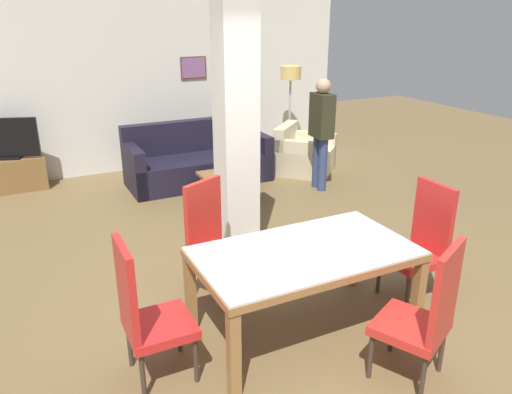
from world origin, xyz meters
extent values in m
plane|color=brown|center=(0.00, 0.00, 0.00)|extent=(18.00, 18.00, 0.00)
cube|color=silver|center=(0.00, 5.11, 1.35)|extent=(7.20, 0.06, 2.70)
cube|color=brown|center=(0.93, 5.07, 1.60)|extent=(0.44, 0.02, 0.36)
cube|color=#8C598C|center=(0.93, 5.06, 1.60)|extent=(0.40, 0.01, 0.32)
cube|color=silver|center=(0.13, 1.57, 1.35)|extent=(0.38, 0.35, 2.70)
cube|color=olive|center=(0.00, -0.45, 0.70)|extent=(1.73, 0.06, 0.06)
cube|color=olive|center=(0.00, 0.45, 0.70)|extent=(1.73, 0.06, 0.06)
cube|color=olive|center=(-0.83, 0.00, 0.70)|extent=(0.06, 0.85, 0.06)
cube|color=olive|center=(0.83, 0.00, 0.70)|extent=(0.06, 0.85, 0.06)
cube|color=silver|center=(0.00, 0.00, 0.74)|extent=(1.71, 0.95, 0.01)
cube|color=olive|center=(-0.81, -0.43, 0.34)|extent=(0.08, 0.08, 0.67)
cube|color=olive|center=(0.81, -0.43, 0.34)|extent=(0.08, 0.08, 0.67)
cube|color=olive|center=(-0.81, 0.43, 0.34)|extent=(0.08, 0.08, 0.67)
cube|color=olive|center=(0.81, 0.43, 0.34)|extent=(0.08, 0.08, 0.67)
cube|color=red|center=(0.39, -0.79, 0.41)|extent=(0.62, 0.62, 0.07)
cube|color=red|center=(0.48, -0.98, 0.76)|extent=(0.41, 0.24, 0.65)
cylinder|color=#3D2E25|center=(0.13, -0.71, 0.19)|extent=(0.04, 0.04, 0.37)
cylinder|color=#3D2E25|center=(0.48, -0.54, 0.19)|extent=(0.04, 0.04, 0.37)
cylinder|color=#3D2E25|center=(0.30, -1.05, 0.19)|extent=(0.04, 0.04, 0.37)
cylinder|color=#3D2E25|center=(0.64, -0.88, 0.19)|extent=(0.04, 0.04, 0.37)
cube|color=red|center=(1.14, 0.00, 0.41)|extent=(0.46, 0.46, 0.07)
cube|color=red|center=(1.34, 0.00, 0.76)|extent=(0.05, 0.44, 0.65)
cylinder|color=#3D2E25|center=(0.95, -0.19, 0.19)|extent=(0.04, 0.04, 0.37)
cylinder|color=#3D2E25|center=(0.95, 0.19, 0.19)|extent=(0.04, 0.04, 0.37)
cylinder|color=#3D2E25|center=(1.33, -0.19, 0.19)|extent=(0.04, 0.04, 0.37)
cylinder|color=#3D2E25|center=(1.33, 0.19, 0.19)|extent=(0.04, 0.04, 0.37)
cube|color=red|center=(-1.19, 0.00, 0.41)|extent=(0.46, 0.46, 0.07)
cube|color=red|center=(-1.39, 0.00, 0.76)|extent=(0.05, 0.44, 0.65)
cylinder|color=#3D2E25|center=(-1.00, 0.19, 0.19)|extent=(0.04, 0.04, 0.37)
cylinder|color=#3D2E25|center=(-1.00, -0.19, 0.19)|extent=(0.04, 0.04, 0.37)
cylinder|color=#3D2E25|center=(-1.38, 0.19, 0.19)|extent=(0.04, 0.04, 0.37)
cylinder|color=#3D2E25|center=(-1.38, -0.19, 0.19)|extent=(0.04, 0.04, 0.37)
cube|color=red|center=(-0.39, 0.80, 0.41)|extent=(0.62, 0.62, 0.07)
cube|color=red|center=(-0.48, 0.98, 0.76)|extent=(0.41, 0.24, 0.65)
cylinder|color=#3D2E25|center=(-0.13, 0.71, 0.19)|extent=(0.04, 0.04, 0.37)
cylinder|color=#3D2E25|center=(-0.48, 0.54, 0.19)|extent=(0.04, 0.04, 0.37)
cylinder|color=#3D2E25|center=(-0.30, 1.05, 0.19)|extent=(0.04, 0.04, 0.37)
cylinder|color=#3D2E25|center=(-0.64, 0.88, 0.19)|extent=(0.04, 0.04, 0.37)
cube|color=black|center=(0.56, 3.95, 0.21)|extent=(2.13, 0.89, 0.42)
cube|color=black|center=(0.56, 4.30, 0.66)|extent=(2.13, 0.18, 0.49)
cube|color=black|center=(1.54, 3.95, 0.34)|extent=(0.16, 0.89, 0.69)
cube|color=black|center=(-0.43, 3.95, 0.34)|extent=(0.16, 0.89, 0.69)
cube|color=beige|center=(2.29, 3.68, 0.20)|extent=(1.17, 1.17, 0.40)
cube|color=beige|center=(2.06, 3.93, 0.58)|extent=(0.71, 0.68, 0.36)
cube|color=beige|center=(2.53, 3.91, 0.30)|extent=(0.69, 0.72, 0.60)
cube|color=beige|center=(2.05, 3.45, 0.30)|extent=(0.69, 0.72, 0.60)
cube|color=olive|center=(0.60, 3.01, 0.38)|extent=(0.66, 0.56, 0.04)
cube|color=olive|center=(0.60, 3.01, 0.18)|extent=(0.58, 0.48, 0.36)
cylinder|color=#B2B7BC|center=(0.55, 3.07, 0.48)|extent=(0.06, 0.06, 0.16)
cylinder|color=#B2B7BC|center=(0.55, 3.07, 0.59)|extent=(0.02, 0.02, 0.06)
cylinder|color=#B7B7BC|center=(0.55, 3.07, 0.63)|extent=(0.03, 0.03, 0.01)
cube|color=brown|center=(-2.03, 4.83, 0.24)|extent=(0.96, 0.40, 0.49)
cube|color=black|center=(-2.03, 4.83, 0.50)|extent=(0.42, 0.31, 0.03)
cube|color=black|center=(-2.03, 4.83, 0.80)|extent=(0.90, 0.34, 0.56)
cylinder|color=#B7B7BC|center=(2.44, 4.47, 0.01)|extent=(0.31, 0.31, 0.02)
cylinder|color=#B7B7BC|center=(2.44, 4.47, 0.71)|extent=(0.04, 0.04, 1.38)
cylinder|color=#E5BC66|center=(2.44, 4.47, 1.51)|extent=(0.34, 0.34, 0.22)
cylinder|color=navy|center=(2.05, 2.82, 0.39)|extent=(0.13, 0.13, 0.78)
cylinder|color=navy|center=(2.06, 2.99, 0.39)|extent=(0.13, 0.13, 0.78)
cube|color=#2F2F1E|center=(2.06, 2.90, 1.09)|extent=(0.25, 0.40, 0.62)
sphere|color=tan|center=(2.06, 2.90, 1.51)|extent=(0.21, 0.21, 0.21)
camera|label=1|loc=(-1.90, -2.97, 2.51)|focal=35.00mm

